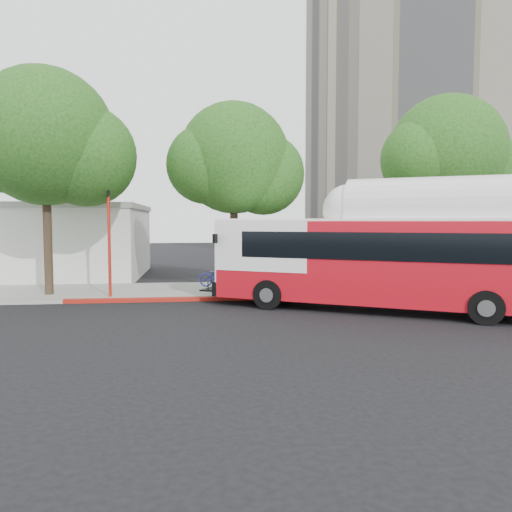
{
  "coord_description": "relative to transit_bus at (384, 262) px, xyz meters",
  "views": [
    {
      "loc": [
        -2.62,
        -16.64,
        3.28
      ],
      "look_at": [
        -0.34,
        3.0,
        1.9
      ],
      "focal_mm": 35.0,
      "sensor_mm": 36.0,
      "label": 1
    }
  ],
  "objects": [
    {
      "name": "red_curb_segment",
      "position": [
        -7.08,
        3.19,
        -1.73
      ],
      "size": [
        10.0,
        0.32,
        0.16
      ],
      "primitive_type": "cube",
      "color": "#9E1B11",
      "rests_on": "ground"
    },
    {
      "name": "street_tree_right",
      "position": [
        5.36,
        5.15,
        4.45
      ],
      "size": [
        6.21,
        5.4,
        9.18
      ],
      "color": "#2D2116",
      "rests_on": "ground"
    },
    {
      "name": "signal_pole",
      "position": [
        -10.36,
        3.82,
        0.52
      ],
      "size": [
        0.13,
        0.43,
        4.54
      ],
      "color": "red",
      "rests_on": "ground"
    },
    {
      "name": "transit_bus",
      "position": [
        0.0,
        0.0,
        0.0
      ],
      "size": [
        12.55,
        8.27,
        3.87
      ],
      "rotation": [
        0.0,
        0.0,
        -0.5
      ],
      "color": "#B80C18",
      "rests_on": "ground"
    },
    {
      "name": "apartment_tower",
      "position": [
        13.92,
        27.29,
        15.81
      ],
      "size": [
        18.0,
        18.0,
        37.0
      ],
      "color": "tan",
      "rests_on": "ground"
    },
    {
      "name": "ground",
      "position": [
        -4.08,
        -0.71,
        -1.81
      ],
      "size": [
        120.0,
        120.0,
        0.0
      ],
      "primitive_type": "plane",
      "color": "black",
      "rests_on": "ground"
    },
    {
      "name": "street_tree_mid",
      "position": [
        -4.67,
        5.35,
        4.1
      ],
      "size": [
        5.75,
        5.0,
        8.62
      ],
      "color": "#2D2116",
      "rests_on": "ground"
    },
    {
      "name": "low_commercial_bldg",
      "position": [
        -18.08,
        13.29,
        0.34
      ],
      "size": [
        16.2,
        10.2,
        4.25
      ],
      "color": "silver",
      "rests_on": "ground"
    },
    {
      "name": "street_tree_left",
      "position": [
        -12.6,
        4.85,
        4.8
      ],
      "size": [
        6.67,
        5.8,
        9.74
      ],
      "color": "#2D2116",
      "rests_on": "ground"
    },
    {
      "name": "sidewalk",
      "position": [
        -4.08,
        5.79,
        -1.73
      ],
      "size": [
        60.0,
        5.0,
        0.15
      ],
      "primitive_type": "cube",
      "color": "gray",
      "rests_on": "ground"
    },
    {
      "name": "curb_strip",
      "position": [
        -4.08,
        3.19,
        -1.73
      ],
      "size": [
        60.0,
        0.3,
        0.15
      ],
      "primitive_type": "cube",
      "color": "gray",
      "rests_on": "ground"
    }
  ]
}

